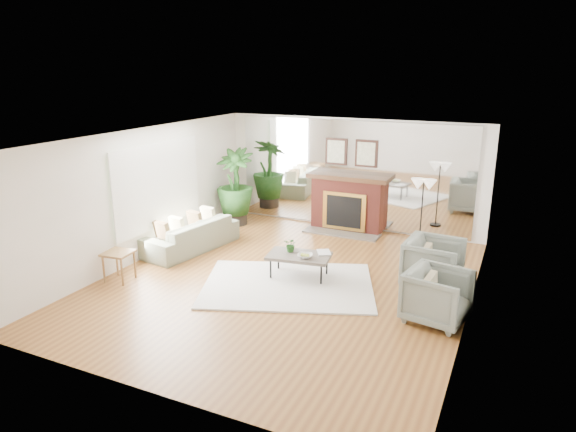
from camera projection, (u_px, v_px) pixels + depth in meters
The scene contains 18 objects.
ground at pixel (286, 282), 8.90m from camera, with size 7.00×7.00×0.00m, color brown.
wall_left at pixel (144, 194), 9.75m from camera, with size 0.02×7.00×2.50m, color white.
wall_right at pixel (475, 237), 7.34m from camera, with size 0.02×7.00×2.50m, color white.
wall_back at pixel (351, 174), 11.59m from camera, with size 6.00×0.02×2.50m, color white.
mirror_panel at pixel (351, 174), 11.57m from camera, with size 5.40×0.04×2.40m, color silver.
window_panel at pixel (158, 185), 10.06m from camera, with size 0.04×2.40×1.50m, color #B2E09E.
fireplace at pixel (347, 202), 11.55m from camera, with size 1.85×0.83×2.05m.
area_rug at pixel (288, 285), 8.73m from camera, with size 2.84×2.03×0.03m, color silver.
coffee_table at pixel (299, 257), 8.96m from camera, with size 1.16×0.78×0.43m.
sofa at pixel (191, 235), 10.41m from camera, with size 2.10×0.82×0.61m, color slate.
armchair_back at pixel (433, 263), 8.61m from camera, with size 0.89×0.92×0.83m, color slate.
armchair_front at pixel (438, 296), 7.42m from camera, with size 0.84×0.86×0.79m, color slate.
side_table at pixel (118, 257), 8.84m from camera, with size 0.51×0.51×0.53m.
potted_ficus at pixel (235, 184), 11.90m from camera, with size 0.93×0.93×1.79m.
floor_lamp at pixel (423, 190), 9.95m from camera, with size 0.49×0.27×1.50m.
tabletop_plant at pixel (291, 245), 9.05m from camera, with size 0.24×0.21×0.27m, color #2E5F23.
fruit_bowl at pixel (305, 256), 8.80m from camera, with size 0.26×0.26×0.07m, color olive.
book at pixel (318, 253), 9.01m from camera, with size 0.22×0.31×0.02m, color olive.
Camera 1 is at (3.49, -7.44, 3.59)m, focal length 32.00 mm.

